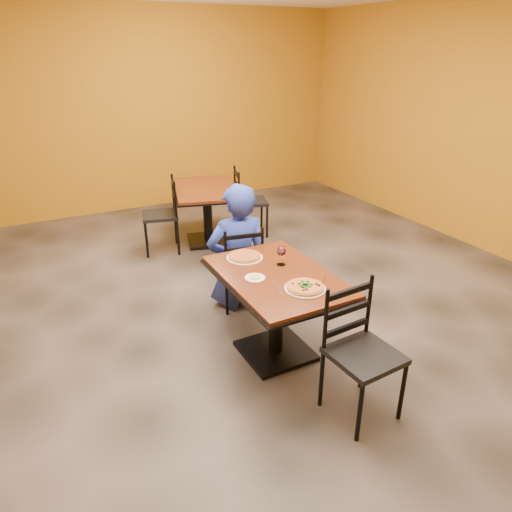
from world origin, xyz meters
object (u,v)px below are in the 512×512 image
chair_second_right (251,202)px  side_plate (255,278)px  table_main (277,296)px  diner (238,246)px  wine_glass (281,255)px  table_second (207,202)px  pizza_main (305,287)px  pizza_far (245,256)px  chair_main_near (365,356)px  chair_second_left (160,216)px  chair_main_far (240,265)px  plate_far (245,258)px  plate_main (305,289)px

chair_second_right → side_plate: chair_second_right is taller
table_main → diner: 0.95m
wine_glass → side_plate: bearing=-158.2°
table_second → chair_second_right: size_ratio=1.49×
table_second → diner: bearing=-101.9°
pizza_main → diner: bearing=88.2°
pizza_far → wine_glass: 0.34m
table_second → chair_main_near: (-0.27, -3.48, -0.07)m
table_main → pizza_far: bearing=102.3°
chair_second_left → wine_glass: bearing=21.4°
wine_glass → pizza_far: bearing=129.1°
chair_main_far → wine_glass: (0.02, -0.76, 0.40)m
chair_second_right → table_main: bearing=174.1°
table_second → chair_second_right: (0.64, 0.00, -0.09)m
diner → pizza_main: size_ratio=4.40×
pizza_far → side_plate: pizza_far is taller
plate_far → pizza_far: 0.02m
chair_main_near → pizza_far: size_ratio=3.44×
chair_second_left → plate_main: chair_second_left is taller
pizza_far → wine_glass: bearing=-50.9°
chair_main_far → wine_glass: 0.86m
chair_main_far → chair_second_right: (0.99, 1.69, 0.03)m
pizza_main → table_second: bearing=82.4°
table_second → pizza_far: 2.27m
table_second → chair_main_near: 3.49m
pizza_far → pizza_main: bearing=-78.0°
diner → plate_main: (-0.04, -1.25, 0.13)m
chair_main_near → chair_main_far: bearing=88.9°
pizza_main → side_plate: (-0.25, 0.33, -0.02)m
wine_glass → table_main: bearing=-130.2°
table_second → wine_glass: size_ratio=7.69×
table_main → chair_second_left: size_ratio=1.30×
chair_second_right → plate_far: (-1.18, -2.19, 0.29)m
chair_main_far → pizza_main: (-0.04, -1.21, 0.33)m
pizza_far → diner: bearing=70.7°
table_main → table_second: size_ratio=0.89×
plate_far → pizza_far: (0.00, -0.00, 0.02)m
pizza_far → wine_glass: wine_glass is taller
chair_second_left → chair_second_right: 1.28m
chair_main_near → pizza_main: size_ratio=3.39×
chair_second_right → plate_main: (-1.02, -2.90, 0.29)m
table_second → chair_second_left: bearing=180.0°
chair_main_far → diner: 0.19m
table_main → table_second: same height
table_second → diner: diner is taller
wine_glass → chair_second_right: bearing=68.5°
chair_main_far → side_plate: chair_main_far is taller
diner → side_plate: diner is taller
plate_main → plate_far: 0.73m
pizza_main → chair_main_near: bearing=-78.6°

